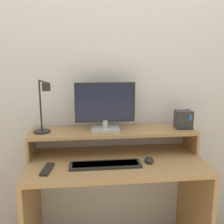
# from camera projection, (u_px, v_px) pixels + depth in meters

# --- Properties ---
(wall_back) EXTENTS (6.00, 0.05, 2.50)m
(wall_back) POSITION_uv_depth(u_px,v_px,m) (111.00, 80.00, 1.97)
(wall_back) COLOR silver
(wall_back) RESTS_ON ground_plane
(desk) EXTENTS (1.18, 0.57, 0.74)m
(desk) POSITION_uv_depth(u_px,v_px,m) (116.00, 189.00, 1.82)
(desk) COLOR #A87F51
(desk) RESTS_ON ground_plane
(monitor_shelf) EXTENTS (1.18, 0.27, 0.17)m
(monitor_shelf) POSITION_uv_depth(u_px,v_px,m) (113.00, 133.00, 1.88)
(monitor_shelf) COLOR #A87F51
(monitor_shelf) RESTS_ON desk
(monitor) EXTENTS (0.42, 0.15, 0.34)m
(monitor) POSITION_uv_depth(u_px,v_px,m) (105.00, 106.00, 1.84)
(monitor) COLOR #BCBCC1
(monitor) RESTS_ON monitor_shelf
(desk_lamp) EXTENTS (0.15, 0.24, 0.37)m
(desk_lamp) POSITION_uv_depth(u_px,v_px,m) (43.00, 110.00, 1.73)
(desk_lamp) COLOR black
(desk_lamp) RESTS_ON monitor_shelf
(router_dock) EXTENTS (0.12, 0.10, 0.13)m
(router_dock) POSITION_uv_depth(u_px,v_px,m) (183.00, 119.00, 1.91)
(router_dock) COLOR #28282D
(router_dock) RESTS_ON monitor_shelf
(keyboard) EXTENTS (0.46, 0.12, 0.02)m
(keyboard) POSITION_uv_depth(u_px,v_px,m) (105.00, 165.00, 1.67)
(keyboard) COLOR #282828
(keyboard) RESTS_ON desk
(mouse) EXTENTS (0.06, 0.09, 0.04)m
(mouse) POSITION_uv_depth(u_px,v_px,m) (149.00, 160.00, 1.72)
(mouse) COLOR black
(mouse) RESTS_ON desk
(remote_control) EXTENTS (0.07, 0.17, 0.02)m
(remote_control) POSITION_uv_depth(u_px,v_px,m) (47.00, 169.00, 1.61)
(remote_control) COLOR black
(remote_control) RESTS_ON desk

